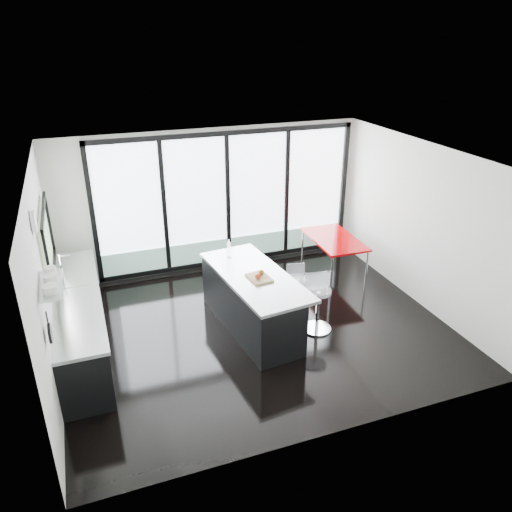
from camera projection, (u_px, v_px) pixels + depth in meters
name	position (u px, v px, depth m)	size (l,w,h in m)	color
floor	(257.00, 328.00, 8.16)	(6.00, 5.00, 0.00)	black
ceiling	(257.00, 159.00, 6.98)	(6.00, 5.00, 0.00)	white
wall_back	(226.00, 206.00, 9.81)	(6.00, 0.09, 2.80)	beige
wall_front	(336.00, 337.00, 5.44)	(6.00, 0.00, 2.80)	beige
wall_left	(46.00, 262.00, 6.80)	(0.26, 5.00, 2.80)	beige
wall_right	(421.00, 225.00, 8.51)	(0.00, 5.00, 2.80)	beige
counter_cabinets	(80.00, 322.00, 7.47)	(0.69, 3.24, 1.36)	black
island	(251.00, 301.00, 8.00)	(1.23, 2.40, 1.22)	black
bar_stool_near	(318.00, 310.00, 7.96)	(0.46, 0.46, 0.74)	silver
bar_stool_far	(297.00, 295.00, 8.49)	(0.41, 0.41, 0.66)	silver
red_table	(333.00, 256.00, 9.76)	(0.82, 1.44, 0.77)	#9A0305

